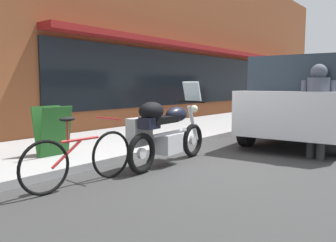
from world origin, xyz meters
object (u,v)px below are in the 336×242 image
object	(u,v)px
pedestrian_walking	(318,100)
sandwich_board_sign	(52,131)
parked_bicycle	(80,158)
parked_minivan	(311,99)
touring_motorcycle	(164,130)

from	to	relation	value
pedestrian_walking	sandwich_board_sign	world-z (taller)	pedestrian_walking
parked_bicycle	parked_minivan	xyz separation A→B (m)	(5.65, -1.26, 0.62)
sandwich_board_sign	pedestrian_walking	bearing A→B (deg)	-48.09
parked_bicycle	sandwich_board_sign	xyz separation A→B (m)	(0.56, 1.51, 0.17)
parked_minivan	touring_motorcycle	bearing A→B (deg)	164.55
touring_motorcycle	parked_minivan	xyz separation A→B (m)	(4.08, -1.13, 0.40)
parked_minivan	sandwich_board_sign	bearing A→B (deg)	151.50
touring_motorcycle	parked_bicycle	size ratio (longest dim) A/B	1.23
parked_minivan	parked_bicycle	bearing A→B (deg)	167.47
parked_bicycle	parked_minivan	size ratio (longest dim) A/B	0.35
pedestrian_walking	parked_minivan	bearing A→B (deg)	18.94
touring_motorcycle	parked_bicycle	world-z (taller)	touring_motorcycle
touring_motorcycle	pedestrian_walking	size ratio (longest dim) A/B	1.24
parked_bicycle	sandwich_board_sign	world-z (taller)	sandwich_board_sign
touring_motorcycle	parked_minivan	bearing A→B (deg)	-15.45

